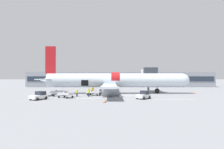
{
  "coord_description": "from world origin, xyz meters",
  "views": [
    {
      "loc": [
        -3.39,
        -43.98,
        4.23
      ],
      "look_at": [
        -3.55,
        2.22,
        4.69
      ],
      "focal_mm": 32.0,
      "sensor_mm": 36.0,
      "label": 1
    }
  ],
  "objects": [
    {
      "name": "apron_marking_line",
      "position": [
        -1.29,
        -6.45,
        0.0
      ],
      "size": [
        26.48,
        2.88,
        0.01
      ],
      "color": "silver",
      "rests_on": "ground_plane"
    },
    {
      "name": "ground_crew_driver",
      "position": [
        -8.0,
        3.4,
        0.95
      ],
      "size": [
        0.63,
        0.51,
        1.8
      ],
      "color": "#2D2D33",
      "rests_on": "ground_plane"
    },
    {
      "name": "safety_cone_nose",
      "position": [
        16.53,
        4.36,
        0.33
      ],
      "size": [
        0.44,
        0.44,
        0.7
      ],
      "color": "black",
      "rests_on": "ground_plane"
    },
    {
      "name": "baggage_cart_queued",
      "position": [
        -14.95,
        -0.68,
        0.59
      ],
      "size": [
        3.97,
        2.72,
        1.23
      ],
      "color": "#B7BABF",
      "rests_on": "ground_plane"
    },
    {
      "name": "baggage_tug_rear",
      "position": [
        -16.72,
        -7.58,
        0.67
      ],
      "size": [
        2.9,
        3.61,
        1.52
      ],
      "color": "white",
      "rests_on": "ground_plane"
    },
    {
      "name": "ground_crew_loader_b",
      "position": [
        -10.76,
        -2.08,
        0.81
      ],
      "size": [
        0.35,
        0.53,
        1.53
      ],
      "color": "black",
      "rests_on": "ground_plane"
    },
    {
      "name": "baggage_tug_mid",
      "position": [
        -3.13,
        1.61,
        0.63
      ],
      "size": [
        2.33,
        3.01,
        1.45
      ],
      "color": "yellow",
      "rests_on": "ground_plane"
    },
    {
      "name": "safety_cone_engine_left",
      "position": [
        -4.55,
        -11.54,
        0.26
      ],
      "size": [
        0.56,
        0.56,
        0.56
      ],
      "color": "black",
      "rests_on": "ground_plane"
    },
    {
      "name": "terminal_strip",
      "position": [
        0.0,
        41.21,
        3.0
      ],
      "size": [
        74.95,
        13.85,
        6.0
      ],
      "color": "gray",
      "rests_on": "ground_plane"
    },
    {
      "name": "ground_plane",
      "position": [
        0.0,
        0.0,
        0.0
      ],
      "size": [
        500.0,
        500.0,
        0.0
      ],
      "primitive_type": "plane",
      "color": "gray"
    },
    {
      "name": "baggage_cart_empty",
      "position": [
        -12.47,
        -4.64,
        0.6
      ],
      "size": [
        3.7,
        2.8,
        1.19
      ],
      "color": "silver",
      "rests_on": "ground_plane"
    },
    {
      "name": "ground_crew_loader_a",
      "position": [
        -8.26,
        -2.17,
        0.89
      ],
      "size": [
        0.47,
        0.59,
        1.7
      ],
      "color": "#1E2338",
      "rests_on": "ground_plane"
    },
    {
      "name": "jet_bridge_stub",
      "position": [
        6.71,
        10.8,
        4.89
      ],
      "size": [
        3.56,
        8.3,
        6.58
      ],
      "color": "#4C4C51",
      "rests_on": "ground_plane"
    },
    {
      "name": "baggage_cart_loading",
      "position": [
        -7.42,
        0.6,
        0.54
      ],
      "size": [
        4.19,
        2.67,
        1.06
      ],
      "color": "silver",
      "rests_on": "ground_plane"
    },
    {
      "name": "baggage_tug_lead",
      "position": [
        2.58,
        -6.39,
        0.67
      ],
      "size": [
        3.0,
        3.0,
        1.55
      ],
      "color": "silver",
      "rests_on": "ground_plane"
    },
    {
      "name": "airplane",
      "position": [
        -3.1,
        5.82,
        3.13
      ],
      "size": [
        37.32,
        33.59,
        11.79
      ],
      "color": "silver",
      "rests_on": "ground_plane"
    }
  ]
}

